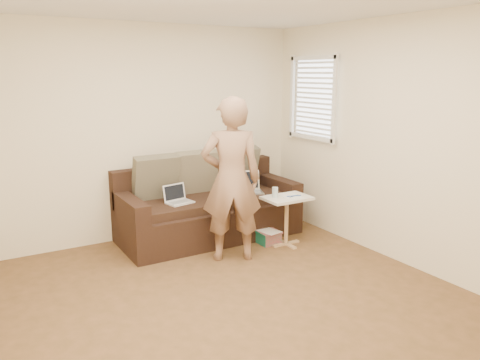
# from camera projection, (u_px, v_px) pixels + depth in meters

# --- Properties ---
(floor) EXTENTS (4.50, 4.50, 0.00)m
(floor) POSITION_uv_depth(u_px,v_px,m) (243.00, 306.00, 4.20)
(floor) COLOR #4E3A1D
(floor) RESTS_ON ground
(wall_back) EXTENTS (4.00, 0.00, 4.00)m
(wall_back) POSITION_uv_depth(u_px,v_px,m) (148.00, 133.00, 5.80)
(wall_back) COLOR beige
(wall_back) RESTS_ON ground
(wall_right) EXTENTS (0.00, 4.50, 4.50)m
(wall_right) POSITION_uv_depth(u_px,v_px,m) (409.00, 144.00, 4.91)
(wall_right) COLOR beige
(wall_right) RESTS_ON ground
(window_blinds) EXTENTS (0.12, 0.88, 1.08)m
(window_blinds) POSITION_uv_depth(u_px,v_px,m) (313.00, 98.00, 6.05)
(window_blinds) COLOR white
(window_blinds) RESTS_ON wall_right
(sofa) EXTENTS (2.20, 0.95, 0.85)m
(sofa) POSITION_uv_depth(u_px,v_px,m) (209.00, 204.00, 5.88)
(sofa) COLOR black
(sofa) RESTS_ON ground
(pillow_left) EXTENTS (0.55, 0.29, 0.57)m
(pillow_left) POSITION_uv_depth(u_px,v_px,m) (156.00, 178.00, 5.68)
(pillow_left) COLOR brown
(pillow_left) RESTS_ON sofa
(pillow_mid) EXTENTS (0.55, 0.27, 0.57)m
(pillow_mid) POSITION_uv_depth(u_px,v_px,m) (196.00, 172.00, 5.98)
(pillow_mid) COLOR #646148
(pillow_mid) RESTS_ON sofa
(pillow_right) EXTENTS (0.55, 0.28, 0.57)m
(pillow_right) POSITION_uv_depth(u_px,v_px,m) (238.00, 168.00, 6.28)
(pillow_right) COLOR brown
(pillow_right) RESTS_ON sofa
(laptop_silver) EXTENTS (0.45, 0.39, 0.25)m
(laptop_silver) POSITION_uv_depth(u_px,v_px,m) (248.00, 193.00, 6.04)
(laptop_silver) COLOR #B7BABC
(laptop_silver) RESTS_ON sofa
(laptop_white) EXTENTS (0.33, 0.27, 0.22)m
(laptop_white) POSITION_uv_depth(u_px,v_px,m) (180.00, 203.00, 5.57)
(laptop_white) COLOR white
(laptop_white) RESTS_ON sofa
(person) EXTENTS (0.78, 0.66, 1.79)m
(person) POSITION_uv_depth(u_px,v_px,m) (231.00, 180.00, 5.09)
(person) COLOR #88604A
(person) RESTS_ON ground
(side_table) EXTENTS (0.54, 0.38, 0.59)m
(side_table) POSITION_uv_depth(u_px,v_px,m) (286.00, 221.00, 5.64)
(side_table) COLOR silver
(side_table) RESTS_ON ground
(drinking_glass) EXTENTS (0.07, 0.07, 0.12)m
(drinking_glass) POSITION_uv_depth(u_px,v_px,m) (275.00, 192.00, 5.53)
(drinking_glass) COLOR silver
(drinking_glass) RESTS_ON side_table
(scissors) EXTENTS (0.19, 0.13, 0.02)m
(scissors) POSITION_uv_depth(u_px,v_px,m) (294.00, 196.00, 5.57)
(scissors) COLOR silver
(scissors) RESTS_ON side_table
(paper_on_table) EXTENTS (0.25, 0.33, 0.00)m
(paper_on_table) POSITION_uv_depth(u_px,v_px,m) (289.00, 196.00, 5.61)
(paper_on_table) COLOR white
(paper_on_table) RESTS_ON side_table
(striped_box) EXTENTS (0.25, 0.25, 0.16)m
(striped_box) POSITION_uv_depth(u_px,v_px,m) (268.00, 237.00, 5.73)
(striped_box) COLOR red
(striped_box) RESTS_ON ground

